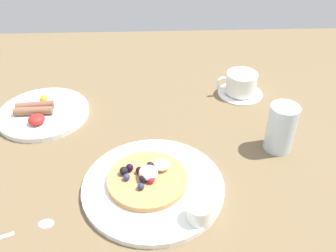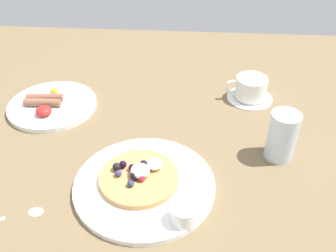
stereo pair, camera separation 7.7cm
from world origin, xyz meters
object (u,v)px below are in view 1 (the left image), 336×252
object	(u,v)px
coffee_saucer	(240,93)
teaspoon	(20,231)
pancake_plate	(153,186)
syrup_ramekin	(199,212)
water_glass	(281,128)
coffee_cup	(241,82)
breakfast_plate	(44,113)

from	to	relation	value
coffee_saucer	teaspoon	world-z (taller)	same
pancake_plate	teaspoon	bearing A→B (deg)	-158.30
syrup_ramekin	water_glass	distance (cm)	28.40
pancake_plate	teaspoon	world-z (taller)	pancake_plate
pancake_plate	coffee_cup	distance (cm)	41.98
coffee_saucer	coffee_cup	size ratio (longest dim) A/B	1.08
pancake_plate	coffee_saucer	world-z (taller)	pancake_plate
teaspoon	syrup_ramekin	bearing A→B (deg)	1.21
pancake_plate	water_glass	distance (cm)	30.54
breakfast_plate	teaspoon	xyz separation A→B (cm)	(3.77, -35.58, -0.42)
breakfast_plate	water_glass	xyz separation A→B (cm)	(55.10, -14.76, 4.83)
coffee_saucer	coffee_cup	xyz separation A→B (cm)	(-0.15, -0.01, 3.21)
pancake_plate	coffee_cup	world-z (taller)	coffee_cup
coffee_saucer	teaspoon	size ratio (longest dim) A/B	0.72
syrup_ramekin	breakfast_plate	distance (cm)	49.68
breakfast_plate	coffee_saucer	bearing A→B (deg)	9.02
coffee_cup	coffee_saucer	bearing A→B (deg)	5.22
water_glass	teaspoon	bearing A→B (deg)	-157.92
pancake_plate	coffee_saucer	bearing A→B (deg)	55.01
water_glass	pancake_plate	bearing A→B (deg)	-157.60
coffee_saucer	teaspoon	bearing A→B (deg)	-137.39
teaspoon	pancake_plate	bearing A→B (deg)	21.70
coffee_cup	water_glass	size ratio (longest dim) A/B	1.02
syrup_ramekin	breakfast_plate	size ratio (longest dim) A/B	0.20
breakfast_plate	water_glass	world-z (taller)	water_glass
coffee_saucer	coffee_cup	bearing A→B (deg)	-174.78
coffee_cup	water_glass	distance (cm)	23.31
coffee_cup	pancake_plate	bearing A→B (deg)	-124.83
syrup_ramekin	teaspoon	world-z (taller)	syrup_ramekin
coffee_cup	teaspoon	bearing A→B (deg)	-137.31
teaspoon	coffee_saucer	bearing A→B (deg)	42.61
breakfast_plate	water_glass	bearing A→B (deg)	-14.99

